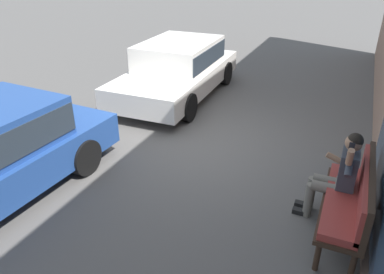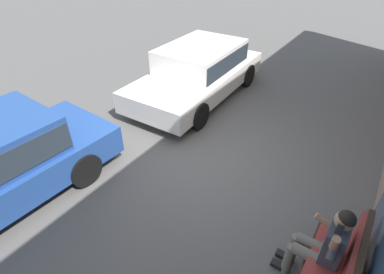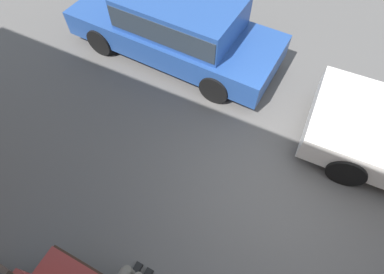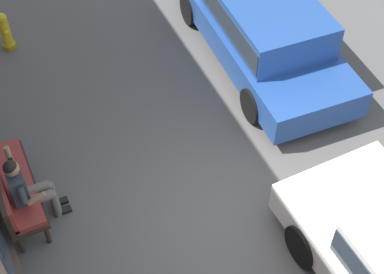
% 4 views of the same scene
% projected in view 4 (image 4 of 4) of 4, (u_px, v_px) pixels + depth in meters
% --- Properties ---
extents(ground_plane, '(60.00, 60.00, 0.00)m').
position_uv_depth(ground_plane, '(235.00, 223.00, 8.82)').
color(ground_plane, '#565451').
extents(bench, '(1.76, 0.55, 1.03)m').
position_uv_depth(bench, '(8.00, 184.00, 8.56)').
color(bench, '#332319').
rests_on(bench, ground_plane).
extents(person_on_phone, '(0.73, 0.74, 1.36)m').
position_uv_depth(person_on_phone, '(27.00, 188.00, 8.35)').
color(person_on_phone, '#6B665B').
rests_on(person_on_phone, ground_plane).
extents(parked_car_mid, '(4.75, 2.02, 1.42)m').
position_uv_depth(parked_car_mid, '(263.00, 26.00, 10.71)').
color(parked_car_mid, '#23478E').
rests_on(parked_car_mid, ground_plane).
extents(fire_hydrant, '(0.38, 0.26, 0.81)m').
position_uv_depth(fire_hydrant, '(6.00, 32.00, 11.20)').
color(fire_hydrant, olive).
rests_on(fire_hydrant, ground_plane).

